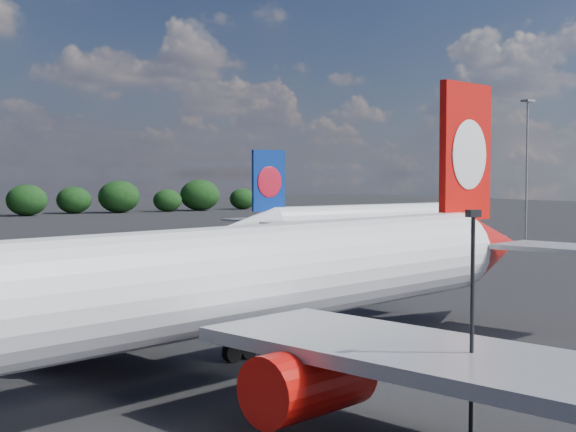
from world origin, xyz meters
TOP-DOWN VIEW (x-y plane):
  - qantas_airliner at (10.49, 5.20)m, footprint 51.86×49.64m
  - china_southern_airliner at (56.44, 56.78)m, footprint 42.06×39.96m
  - apron_lamp_post at (10.56, -9.77)m, footprint 0.55×0.30m
  - floodlight_mast_near at (88.84, 56.67)m, footprint 1.60×1.60m

SIDE VIEW (x-z plane):
  - china_southern_airliner at x=56.44m, z-range -2.69..11.05m
  - qantas_airliner at x=10.49m, z-range -3.34..13.75m
  - apron_lamp_post at x=10.56m, z-range 0.63..9.99m
  - floodlight_mast_near at x=88.84m, z-range 3.28..25.76m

